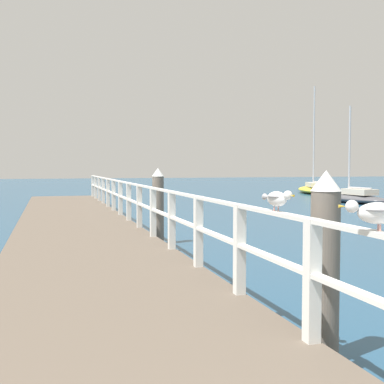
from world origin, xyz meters
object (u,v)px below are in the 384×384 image
at_px(boat_3, 314,189).
at_px(seagull_foreground, 377,212).
at_px(dock_piling_near, 325,266).
at_px(dock_piling_far, 158,206).
at_px(seagull_background, 277,198).
at_px(boat_4, 353,197).

bearing_deg(boat_3, seagull_foreground, -100.47).
bearing_deg(dock_piling_near, dock_piling_far, 90.00).
distance_m(seagull_background, boat_3, 30.65).
height_order(seagull_foreground, seagull_background, same).
relative_size(dock_piling_near, seagull_background, 3.90).
bearing_deg(seagull_foreground, seagull_background, 22.35).
relative_size(dock_piling_far, seagull_background, 3.90).
xyz_separation_m(seagull_foreground, boat_3, (15.96, 27.67, -1.25)).
xyz_separation_m(dock_piling_far, seagull_background, (-0.38, -7.14, 0.64)).
distance_m(boat_3, boat_4, 8.95).
height_order(dock_piling_near, boat_4, boat_4).
bearing_deg(boat_4, dock_piling_far, -145.94).
relative_size(dock_piling_far, boat_3, 0.24).
height_order(seagull_foreground, boat_3, boat_3).
bearing_deg(dock_piling_near, seagull_background, 144.97).
height_order(dock_piling_far, seagull_background, dock_piling_far).
relative_size(boat_3, boat_4, 1.49).
bearing_deg(dock_piling_near, seagull_foreground, -107.13).
xyz_separation_m(boat_3, boat_4, (-2.77, -8.51, -0.03)).
bearing_deg(seagull_foreground, dock_piling_far, 20.13).
height_order(dock_piling_near, seagull_foreground, dock_piling_near).
bearing_deg(boat_3, dock_piling_near, -101.02).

